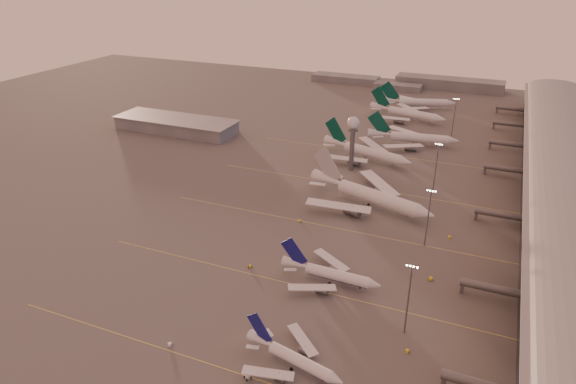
% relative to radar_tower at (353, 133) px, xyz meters
% --- Properties ---
extents(ground, '(700.00, 700.00, 0.00)m').
position_rel_radar_tower_xyz_m(ground, '(-5.00, -120.00, -20.95)').
color(ground, '#4C4A4A').
rests_on(ground, ground).
extents(taxiway_markings, '(180.00, 185.25, 0.02)m').
position_rel_radar_tower_xyz_m(taxiway_markings, '(25.00, -64.00, -20.94)').
color(taxiway_markings, '#E4CE50').
rests_on(taxiway_markings, ground).
extents(terminal, '(57.00, 362.00, 23.04)m').
position_rel_radar_tower_xyz_m(terminal, '(102.88, -9.91, -10.43)').
color(terminal, black).
rests_on(terminal, ground).
extents(hangar, '(82.00, 27.00, 8.50)m').
position_rel_radar_tower_xyz_m(hangar, '(-125.00, 20.00, -16.63)').
color(hangar, slate).
rests_on(hangar, ground).
extents(radar_tower, '(6.40, 6.40, 31.10)m').
position_rel_radar_tower_xyz_m(radar_tower, '(0.00, 0.00, 0.00)').
color(radar_tower, '#5A5C61').
rests_on(radar_tower, ground).
extents(mast_a, '(3.60, 0.56, 25.00)m').
position_rel_radar_tower_xyz_m(mast_a, '(53.00, -120.00, -7.21)').
color(mast_a, '#5A5C61').
rests_on(mast_a, ground).
extents(mast_b, '(3.60, 0.56, 25.00)m').
position_rel_radar_tower_xyz_m(mast_b, '(50.00, -65.00, -7.21)').
color(mast_b, '#5A5C61').
rests_on(mast_b, ground).
extents(mast_c, '(3.60, 0.56, 25.00)m').
position_rel_radar_tower_xyz_m(mast_c, '(45.00, -10.00, -7.21)').
color(mast_c, '#5A5C61').
rests_on(mast_c, ground).
extents(mast_d, '(3.60, 0.56, 25.00)m').
position_rel_radar_tower_xyz_m(mast_d, '(43.00, 80.00, -7.21)').
color(mast_d, '#5A5C61').
rests_on(mast_d, ground).
extents(distant_horizon, '(165.00, 37.50, 9.00)m').
position_rel_radar_tower_xyz_m(distant_horizon, '(-2.38, 205.14, -17.06)').
color(distant_horizon, slate).
rests_on(distant_horizon, ground).
extents(narrowbody_near, '(32.15, 25.38, 12.74)m').
position_rel_radar_tower_xyz_m(narrowbody_near, '(27.09, -146.65, -18.37)').
color(narrowbody_near, silver).
rests_on(narrowbody_near, ground).
extents(narrowbody_mid, '(37.45, 29.89, 14.63)m').
position_rel_radar_tower_xyz_m(narrowbody_mid, '(23.28, -103.70, -17.99)').
color(narrowbody_mid, silver).
rests_on(narrowbody_mid, ground).
extents(widebody_white, '(63.24, 49.86, 23.09)m').
position_rel_radar_tower_xyz_m(widebody_white, '(20.51, -38.99, -16.95)').
color(widebody_white, silver).
rests_on(widebody_white, ground).
extents(greentail_a, '(55.25, 43.95, 20.71)m').
position_rel_radar_tower_xyz_m(greentail_a, '(3.79, 17.43, -17.29)').
color(greentail_a, silver).
rests_on(greentail_a, ground).
extents(greentail_b, '(54.56, 43.78, 19.89)m').
position_rel_radar_tower_xyz_m(greentail_b, '(23.03, 52.82, -17.44)').
color(greentail_b, silver).
rests_on(greentail_b, ground).
extents(greentail_c, '(55.80, 44.51, 20.66)m').
position_rel_radar_tower_xyz_m(greentail_c, '(9.73, 103.57, -17.30)').
color(greentail_c, silver).
rests_on(greentail_c, ground).
extents(greentail_d, '(54.77, 43.61, 20.43)m').
position_rel_radar_tower_xyz_m(greentail_d, '(11.47, 135.63, -17.34)').
color(greentail_d, silver).
rests_on(greentail_d, ground).
extents(gsv_truck_a, '(5.71, 4.77, 2.24)m').
position_rel_radar_tower_xyz_m(gsv_truck_a, '(-9.52, -153.05, -19.81)').
color(gsv_truck_a, white).
rests_on(gsv_truck_a, ground).
extents(gsv_tug_near, '(3.85, 4.33, 1.06)m').
position_rel_radar_tower_xyz_m(gsv_tug_near, '(17.25, -155.72, -20.40)').
color(gsv_tug_near, white).
rests_on(gsv_tug_near, ground).
extents(gsv_catering_a, '(4.75, 2.81, 3.64)m').
position_rel_radar_tower_xyz_m(gsv_catering_a, '(55.72, -128.46, -19.13)').
color(gsv_catering_a, yellow).
rests_on(gsv_catering_a, ground).
extents(gsv_tug_mid, '(3.27, 3.74, 0.92)m').
position_rel_radar_tower_xyz_m(gsv_tug_mid, '(-6.94, -106.38, -20.48)').
color(gsv_tug_mid, yellow).
rests_on(gsv_tug_mid, ground).
extents(gsv_truck_b, '(6.03, 2.39, 2.42)m').
position_rel_radar_tower_xyz_m(gsv_truck_b, '(56.55, -88.40, -19.72)').
color(gsv_truck_b, yellow).
rests_on(gsv_truck_b, ground).
extents(gsv_truck_c, '(5.17, 4.26, 2.02)m').
position_rel_radar_tower_xyz_m(gsv_truck_c, '(-2.85, -65.80, -19.92)').
color(gsv_truck_c, yellow).
rests_on(gsv_truck_c, ground).
extents(gsv_catering_b, '(5.06, 3.47, 3.81)m').
position_rel_radar_tower_xyz_m(gsv_catering_b, '(58.54, -55.05, -19.04)').
color(gsv_catering_b, yellow).
rests_on(gsv_catering_b, ground).
extents(gsv_tug_far, '(3.44, 3.99, 0.98)m').
position_rel_radar_tower_xyz_m(gsv_tug_far, '(-0.55, -14.98, -20.45)').
color(gsv_tug_far, white).
rests_on(gsv_tug_far, ground).
extents(gsv_truck_d, '(2.54, 5.79, 2.27)m').
position_rel_radar_tower_xyz_m(gsv_truck_d, '(-15.10, 1.96, -19.79)').
color(gsv_truck_d, '#57595C').
rests_on(gsv_truck_d, ground).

